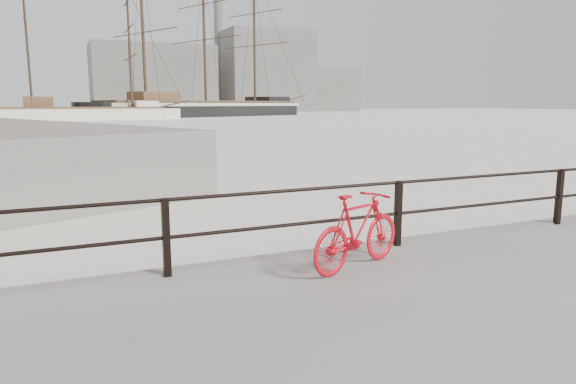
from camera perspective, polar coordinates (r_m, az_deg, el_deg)
name	(u,v)px	position (r m, az deg, el deg)	size (l,w,h in m)	color
ground	(390,264)	(8.32, 11.30, -7.90)	(400.00, 400.00, 0.00)	white
guardrail	(398,214)	(7.98, 12.12, -2.36)	(28.00, 0.10, 1.00)	black
bicycle	(358,231)	(6.80, 7.78, -4.27)	(1.69, 0.25, 1.02)	red
barque_black	(206,116)	(102.21, -9.05, 8.29)	(59.09, 19.34, 33.50)	black
schooner_mid	(85,120)	(85.81, -21.61, 7.46)	(31.53, 13.34, 22.44)	white
industrial_west	(153,79)	(148.64, -14.79, 12.00)	(32.00, 18.00, 18.00)	gray
industrial_mid	(265,72)	(163.03, -2.59, 13.14)	(26.00, 20.00, 24.00)	gray
industrial_east	(323,90)	(176.98, 3.89, 11.25)	(20.00, 16.00, 14.00)	gray
smokestack	(219,39)	(164.40, -7.69, 16.54)	(2.80, 2.80, 44.00)	gray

